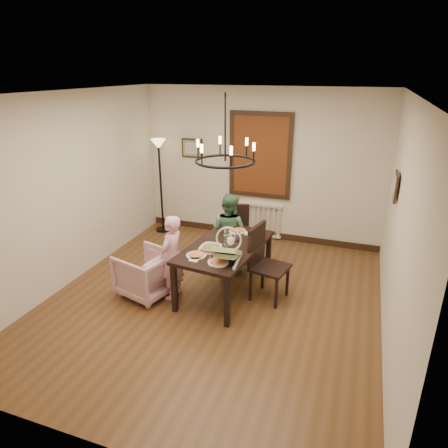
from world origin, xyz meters
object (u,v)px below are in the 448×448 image
Objects in this scene: chair_right at (270,264)px; armchair at (146,273)px; dining_table at (225,251)px; drinking_glass at (226,242)px; chair_far at (236,234)px; baby_bouncer at (228,250)px; floor_lamp at (161,187)px; seated_man at (229,239)px; elderly_woman at (172,264)px.

chair_right reaches higher than armchair.
dining_table is 12.60× the size of drinking_glass.
dining_table is 1.09m from chair_far.
chair_far is 1.15m from drinking_glass.
floor_lamp is (-2.18, 2.32, -0.01)m from baby_bouncer.
chair_far is at bearing 50.80° from chair_right.
armchair is at bearing 117.10° from chair_right.
floor_lamp reaches higher than seated_man.
elderly_woman is 0.96× the size of seated_man.
armchair is 1.45m from seated_man.
floor_lamp is at bearing 141.74° from chair_far.
floor_lamp is at bearing 136.92° from drinking_glass.
chair_right is at bearing 121.35° from armchair.
elderly_woman is 2.61m from floor_lamp.
dining_table is at bearing 107.11° from baby_bouncer.
chair_far is 1.97× the size of baby_bouncer.
floor_lamp is at bearing 127.44° from baby_bouncer.
chair_far is at bearing 164.85° from armchair.
seated_man is at bearing 161.39° from elderly_woman.
drinking_glass is (1.08, 0.40, 0.49)m from armchair.
armchair is at bearing -67.81° from floor_lamp.
floor_lamp is (-1.81, 0.80, 0.42)m from chair_far.
armchair is (-0.88, -1.48, -0.15)m from chair_far.
chair_right is 3.21m from floor_lamp.
seated_man reaches higher than drinking_glass.
drinking_glass is (-0.62, -0.08, 0.28)m from chair_right.
drinking_glass reaches higher than dining_table.
seated_man is 1.29m from baby_bouncer.
chair_right reaches higher than seated_man.
dining_table is at bearing 127.30° from armchair.
floor_lamp reaches higher than armchair.
armchair is 0.44m from elderly_woman.
drinking_glass is (0.21, -0.74, 0.29)m from seated_man.
chair_right is 1.78m from armchair.
chair_right is at bearing -34.41° from floor_lamp.
elderly_woman is (0.39, 0.06, 0.18)m from armchair.
seated_man is 0.59× the size of floor_lamp.
floor_lamp is (-1.32, 2.22, 0.39)m from elderly_woman.
chair_right is at bearing 11.68° from dining_table.
elderly_woman is at bearing 167.65° from baby_bouncer.
elderly_woman reaches higher than armchair.
seated_man reaches higher than chair_far.
chair_right is at bearing 43.15° from baby_bouncer.
drinking_glass is (0.69, 0.34, 0.31)m from elderly_woman.
seated_man is at bearing 62.92° from chair_right.
baby_bouncer is (0.38, -1.18, 0.38)m from seated_man.
dining_table is 2.35× the size of armchair.
dining_table is 1.66× the size of elderly_woman.
armchair is 1.25m from drinking_glass.
chair_right is 1.37m from elderly_woman.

